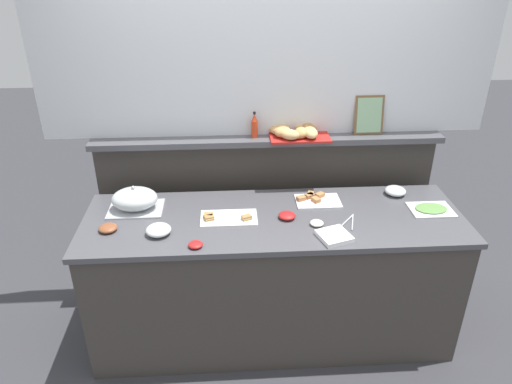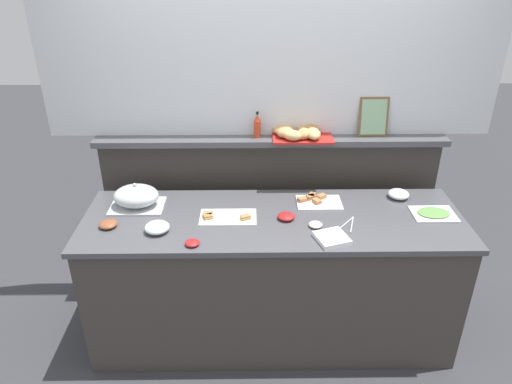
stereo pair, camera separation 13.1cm
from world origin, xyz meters
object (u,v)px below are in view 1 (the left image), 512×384
object	(u,v)px
cold_cuts_platter	(431,209)
serving_cloche	(135,200)
serving_tongs	(350,221)
hot_sauce_bottle	(254,126)
napkin_stack	(334,236)
glass_bowl_medium	(159,230)
glass_bowl_large	(395,191)
bread_basket	(297,132)
framed_picture	(369,115)
sandwich_platter_front	(316,200)
condiment_bowl_cream	(317,223)
condiment_bowl_teal	(108,228)
condiment_bowl_dark	(287,216)
sandwich_platter_rear	(227,218)
condiment_bowl_red	(196,245)

from	to	relation	value
cold_cuts_platter	serving_cloche	bearing A→B (deg)	176.20
serving_tongs	hot_sauce_bottle	xyz separation A→B (m)	(-0.54, 0.57, 0.41)
napkin_stack	glass_bowl_medium	bearing A→B (deg)	174.05
glass_bowl_large	bread_basket	bearing A→B (deg)	161.89
glass_bowl_medium	serving_cloche	bearing A→B (deg)	121.00
napkin_stack	hot_sauce_bottle	xyz separation A→B (m)	(-0.41, 0.74, 0.40)
hot_sauce_bottle	framed_picture	bearing A→B (deg)	1.65
sandwich_platter_front	framed_picture	distance (m)	0.69
condiment_bowl_cream	glass_bowl_large	bearing A→B (deg)	30.94
glass_bowl_large	bread_basket	distance (m)	0.77
serving_cloche	condiment_bowl_teal	distance (m)	0.27
sandwich_platter_front	bread_basket	size ratio (longest dim) A/B	0.69
serving_tongs	bread_basket	world-z (taller)	bread_basket
sandwich_platter_front	serving_tongs	xyz separation A→B (m)	(0.16, -0.27, -0.01)
cold_cuts_platter	bread_basket	xyz separation A→B (m)	(-0.81, 0.44, 0.37)
napkin_stack	bread_basket	size ratio (longest dim) A/B	0.41
condiment_bowl_cream	framed_picture	size ratio (longest dim) A/B	0.31
cold_cuts_platter	serving_tongs	world-z (taller)	cold_cuts_platter
condiment_bowl_teal	hot_sauce_bottle	distance (m)	1.14
glass_bowl_large	condiment_bowl_dark	distance (m)	0.81
napkin_stack	bread_basket	xyz separation A→B (m)	(-0.13, 0.72, 0.37)
glass_bowl_large	condiment_bowl_teal	xyz separation A→B (m)	(-1.83, -0.34, -0.01)
condiment_bowl_cream	bread_basket	bearing A→B (deg)	95.69
glass_bowl_medium	condiment_bowl_cream	distance (m)	0.93
condiment_bowl_dark	serving_tongs	world-z (taller)	condiment_bowl_dark
sandwich_platter_front	cold_cuts_platter	xyz separation A→B (m)	(0.71, -0.17, -0.00)
condiment_bowl_teal	bread_basket	world-z (taller)	bread_basket
framed_picture	condiment_bowl_cream	bearing A→B (deg)	-125.28
sandwich_platter_rear	framed_picture	bearing A→B (deg)	27.82
cold_cuts_platter	condiment_bowl_cream	distance (m)	0.76
serving_cloche	framed_picture	xyz separation A→B (m)	(1.55, 0.37, 0.40)
bread_basket	condiment_bowl_teal	bearing A→B (deg)	-154.80
condiment_bowl_dark	napkin_stack	distance (m)	0.34
cold_cuts_platter	serving_tongs	xyz separation A→B (m)	(-0.55, -0.11, -0.00)
glass_bowl_large	cold_cuts_platter	bearing A→B (deg)	-55.03
condiment_bowl_dark	serving_tongs	size ratio (longest dim) A/B	0.58
sandwich_platter_front	glass_bowl_medium	bearing A→B (deg)	-160.89
cold_cuts_platter	glass_bowl_large	distance (m)	0.28
condiment_bowl_cream	napkin_stack	distance (m)	0.16
sandwich_platter_rear	condiment_bowl_cream	size ratio (longest dim) A/B	4.23
serving_tongs	napkin_stack	distance (m)	0.21
sandwich_platter_rear	condiment_bowl_teal	world-z (taller)	condiment_bowl_teal
sandwich_platter_front	glass_bowl_medium	xyz separation A→B (m)	(-0.98, -0.34, 0.02)
bread_basket	napkin_stack	bearing A→B (deg)	-79.60
glass_bowl_large	condiment_bowl_red	size ratio (longest dim) A/B	1.70
sandwich_platter_front	condiment_bowl_cream	world-z (taller)	sandwich_platter_front
serving_tongs	hot_sauce_bottle	distance (m)	0.89
glass_bowl_large	condiment_bowl_red	bearing A→B (deg)	-157.51
hot_sauce_bottle	sandwich_platter_front	bearing A→B (deg)	-37.96
sandwich_platter_front	condiment_bowl_red	distance (m)	0.90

